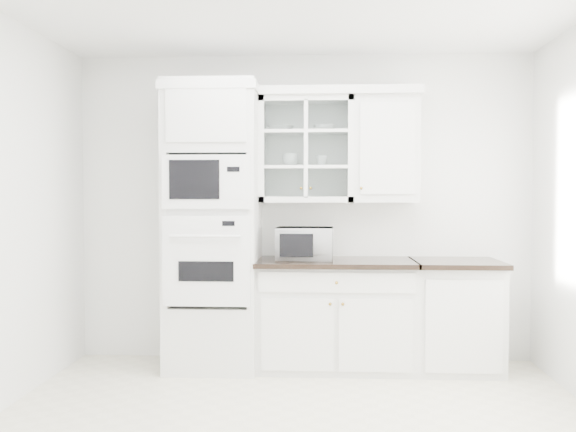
{
  "coord_description": "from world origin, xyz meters",
  "views": [
    {
      "loc": [
        0.15,
        -3.67,
        1.47
      ],
      "look_at": [
        -0.1,
        1.05,
        1.3
      ],
      "focal_mm": 38.0,
      "sensor_mm": 36.0,
      "label": 1
    }
  ],
  "objects": [
    {
      "name": "cup_b",
      "position": [
        0.16,
        1.59,
        1.76
      ],
      "size": [
        0.12,
        0.12,
        0.09
      ],
      "primitive_type": "imported",
      "rotation": [
        0.0,
        0.0,
        0.26
      ],
      "color": "white",
      "rests_on": "upper_cabinet_glass"
    },
    {
      "name": "oven_column",
      "position": [
        -0.75,
        1.42,
        1.2
      ],
      "size": [
        0.76,
        0.68,
        2.4
      ],
      "color": "silver",
      "rests_on": "ground"
    },
    {
      "name": "room_shell",
      "position": [
        0.0,
        0.43,
        1.78
      ],
      "size": [
        4.0,
        3.5,
        2.7
      ],
      "color": "white",
      "rests_on": "ground"
    },
    {
      "name": "bowl_a",
      "position": [
        -0.19,
        1.6,
        2.04
      ],
      "size": [
        0.25,
        0.25,
        0.05
      ],
      "primitive_type": "imported",
      "rotation": [
        0.0,
        0.0,
        -0.19
      ],
      "color": "white",
      "rests_on": "upper_cabinet_glass"
    },
    {
      "name": "countertop_microwave",
      "position": [
        0.02,
        1.44,
        1.06
      ],
      "size": [
        0.49,
        0.41,
        0.27
      ],
      "primitive_type": "imported",
      "rotation": [
        0.0,
        0.0,
        3.1
      ],
      "color": "white",
      "rests_on": "base_cabinet_run"
    },
    {
      "name": "extra_base_cabinet",
      "position": [
        1.28,
        1.45,
        0.46
      ],
      "size": [
        0.72,
        0.67,
        0.92
      ],
      "color": "silver",
      "rests_on": "ground"
    },
    {
      "name": "upper_cabinet_glass",
      "position": [
        0.03,
        1.58,
        1.85
      ],
      "size": [
        0.8,
        0.33,
        0.9
      ],
      "color": "silver",
      "rests_on": "room_shell"
    },
    {
      "name": "crown_molding",
      "position": [
        -0.07,
        1.56,
        2.33
      ],
      "size": [
        2.14,
        0.38,
        0.07
      ],
      "primitive_type": "cube",
      "color": "white",
      "rests_on": "room_shell"
    },
    {
      "name": "cup_a",
      "position": [
        -0.11,
        1.57,
        1.76
      ],
      "size": [
        0.14,
        0.14,
        0.11
      ],
      "primitive_type": "imported",
      "rotation": [
        0.0,
        0.0,
        -0.01
      ],
      "color": "white",
      "rests_on": "upper_cabinet_glass"
    },
    {
      "name": "base_cabinet_run",
      "position": [
        0.28,
        1.45,
        0.46
      ],
      "size": [
        1.32,
        0.67,
        0.92
      ],
      "color": "silver",
      "rests_on": "ground"
    },
    {
      "name": "upper_cabinet_solid",
      "position": [
        0.71,
        1.58,
        1.85
      ],
      "size": [
        0.55,
        0.33,
        0.9
      ],
      "primitive_type": "cube",
      "color": "silver",
      "rests_on": "room_shell"
    },
    {
      "name": "bowl_b",
      "position": [
        0.18,
        1.59,
        2.04
      ],
      "size": [
        0.2,
        0.2,
        0.06
      ],
      "primitive_type": "imported",
      "rotation": [
        0.0,
        0.0,
        0.14
      ],
      "color": "white",
      "rests_on": "upper_cabinet_glass"
    }
  ]
}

